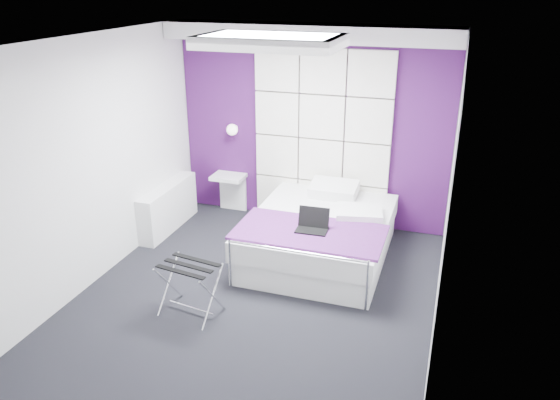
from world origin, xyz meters
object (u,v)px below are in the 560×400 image
object	(u,v)px
bed	(320,234)
nightstand	(228,177)
wall_lamp	(233,129)
luggage_rack	(190,289)
radiator	(168,207)
laptop	(313,224)

from	to	relation	value
bed	nightstand	size ratio (longest dim) A/B	4.41
wall_lamp	bed	size ratio (longest dim) A/B	0.08
wall_lamp	luggage_rack	size ratio (longest dim) A/B	0.27
nightstand	luggage_rack	bearing A→B (deg)	-75.56
radiator	laptop	bearing A→B (deg)	-14.89
wall_lamp	radiator	bearing A→B (deg)	-130.10
wall_lamp	laptop	distance (m)	2.08
wall_lamp	bed	distance (m)	1.95
radiator	luggage_rack	xyz separation A→B (m)	(1.18, -1.70, -0.03)
wall_lamp	luggage_rack	xyz separation A→B (m)	(0.54, -2.46, -0.95)
wall_lamp	luggage_rack	distance (m)	2.69
luggage_rack	laptop	bearing A→B (deg)	58.86
radiator	bed	world-z (taller)	bed
radiator	luggage_rack	bearing A→B (deg)	-55.11
laptop	nightstand	bearing A→B (deg)	138.23
radiator	bed	xyz separation A→B (m)	(2.10, -0.14, -0.01)
laptop	bed	bearing A→B (deg)	90.62
radiator	nightstand	distance (m)	0.94
bed	laptop	bearing A→B (deg)	-87.08
radiator	nightstand	xyz separation A→B (m)	(0.56, 0.72, 0.24)
bed	luggage_rack	bearing A→B (deg)	-120.45
nightstand	luggage_rack	world-z (taller)	nightstand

